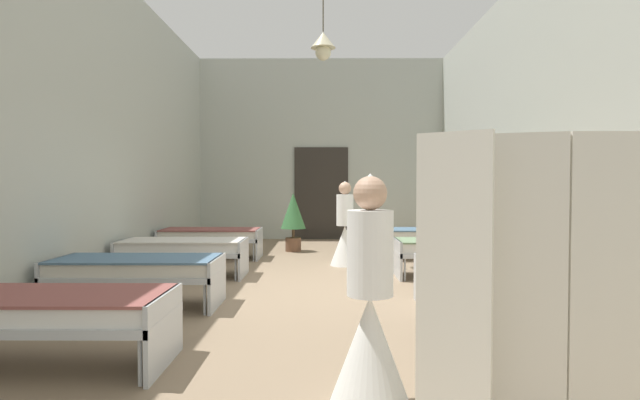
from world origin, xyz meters
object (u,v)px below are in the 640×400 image
(bed_right_row_2, at_px, (458,248))
(patient_seated_primary, at_px, (547,256))
(privacy_screen, at_px, (529,288))
(bed_right_row_3, at_px, (431,236))
(bed_right_row_1, at_px, (503,270))
(patient_seated_secondary, at_px, (472,232))
(bed_left_row_3, at_px, (211,236))
(nurse_near_aisle, at_px, (345,235))
(bed_left_row_2, at_px, (183,248))
(potted_plant, at_px, (293,215))
(nurse_mid_aisle, at_px, (370,322))
(bed_left_row_1, at_px, (137,269))
(bed_left_row_0, at_px, (45,311))
(bed_right_row_0, at_px, (592,312))

(bed_right_row_2, relative_size, patient_seated_primary, 2.38)
(bed_right_row_2, distance_m, privacy_screen, 5.00)
(bed_right_row_3, bearing_deg, patient_seated_primary, -93.52)
(bed_right_row_1, relative_size, bed_right_row_3, 1.00)
(bed_right_row_3, height_order, patient_seated_secondary, patient_seated_secondary)
(bed_right_row_2, relative_size, bed_left_row_3, 1.00)
(bed_right_row_2, distance_m, nurse_near_aisle, 2.02)
(bed_left_row_2, relative_size, bed_right_row_2, 1.00)
(bed_right_row_2, xyz_separation_m, privacy_screen, (-0.95, -4.89, 0.41))
(bed_right_row_2, distance_m, potted_plant, 4.01)
(nurse_mid_aisle, bearing_deg, nurse_near_aisle, 104.54)
(potted_plant, bearing_deg, patient_seated_secondary, -64.01)
(bed_right_row_1, height_order, patient_seated_primary, patient_seated_primary)
(nurse_near_aisle, height_order, nurse_mid_aisle, same)
(nurse_mid_aisle, distance_m, patient_seated_primary, 1.59)
(bed_left_row_1, height_order, patient_seated_primary, patient_seated_primary)
(bed_right_row_1, distance_m, patient_seated_secondary, 0.55)
(bed_right_row_3, relative_size, patient_seated_primary, 2.38)
(bed_left_row_2, relative_size, patient_seated_secondary, 2.38)
(bed_left_row_0, xyz_separation_m, patient_seated_secondary, (3.88, 1.91, 0.43))
(bed_right_row_2, bearing_deg, patient_seated_primary, -95.28)
(bed_left_row_1, relative_size, privacy_screen, 1.12)
(bed_right_row_2, distance_m, patient_seated_secondary, 1.97)
(bed_left_row_3, bearing_deg, potted_plant, 34.46)
(bed_right_row_0, bearing_deg, privacy_screen, -130.95)
(bed_right_row_2, xyz_separation_m, potted_plant, (-2.71, 2.94, 0.34))
(bed_right_row_0, height_order, nurse_near_aisle, nurse_near_aisle)
(bed_left_row_1, height_order, bed_left_row_2, same)
(nurse_near_aisle, height_order, privacy_screen, privacy_screen)
(bed_left_row_1, bearing_deg, nurse_mid_aisle, -45.63)
(patient_seated_primary, distance_m, patient_seated_secondary, 1.90)
(bed_right_row_2, relative_size, nurse_near_aisle, 1.28)
(bed_right_row_1, bearing_deg, potted_plant, 119.20)
(patient_seated_primary, bearing_deg, patient_seated_secondary, 90.00)
(nurse_mid_aisle, height_order, potted_plant, nurse_mid_aisle)
(bed_left_row_0, bearing_deg, potted_plant, 77.28)
(nurse_near_aisle, bearing_deg, bed_left_row_3, -167.96)
(privacy_screen, bearing_deg, bed_right_row_1, 89.92)
(bed_left_row_1, bearing_deg, potted_plant, 72.56)
(bed_right_row_2, xyz_separation_m, patient_seated_secondary, (-0.35, -1.89, 0.43))
(bed_left_row_0, distance_m, nurse_mid_aisle, 2.53)
(bed_left_row_2, bearing_deg, patient_seated_primary, -44.30)
(bed_right_row_3, distance_m, potted_plant, 2.92)
(bed_right_row_1, height_order, nurse_mid_aisle, nurse_mid_aisle)
(bed_left_row_1, height_order, nurse_mid_aisle, nurse_mid_aisle)
(bed_left_row_0, height_order, privacy_screen, privacy_screen)
(bed_right_row_2, xyz_separation_m, bed_left_row_3, (-4.23, 1.90, 0.00))
(bed_left_row_1, xyz_separation_m, bed_right_row_2, (4.23, 1.90, 0.00))
(bed_left_row_1, height_order, privacy_screen, privacy_screen)
(bed_right_row_1, bearing_deg, nurse_near_aisle, 119.31)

